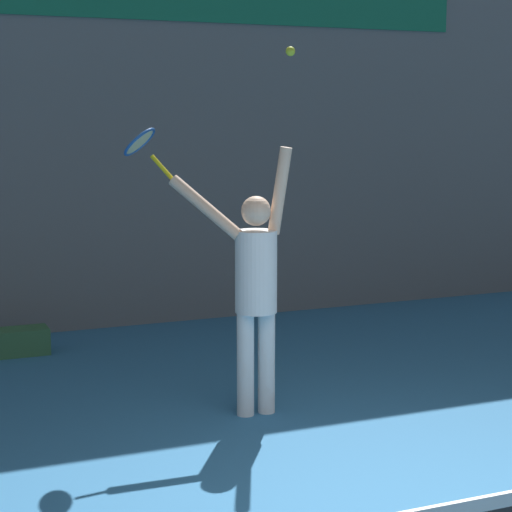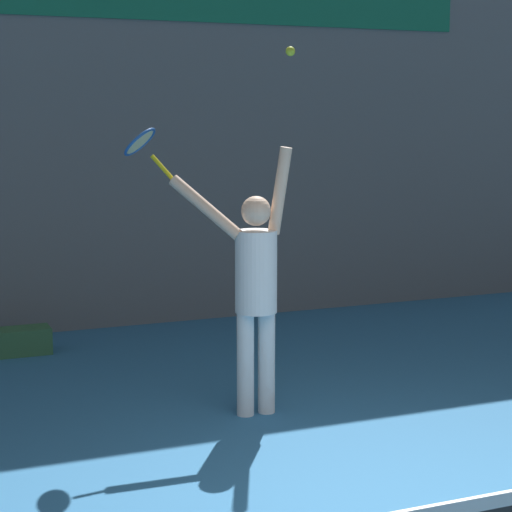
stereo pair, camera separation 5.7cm
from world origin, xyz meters
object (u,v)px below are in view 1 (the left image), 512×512
Objects in this scene: tennis_player at (255,281)px; tennis_racket at (142,145)px; tennis_ball at (290,51)px; equipment_bag at (14,342)px.

tennis_racket reaches higher than tennis_player.
tennis_ball is at bearing -32.91° from tennis_racket.
equipment_bag is at bearing 119.66° from tennis_player.
tennis_ball is at bearing -32.96° from tennis_player.
tennis_ball reaches higher than tennis_racket.
tennis_player is 3.15× the size of equipment_bag.
tennis_player is at bearing -32.90° from tennis_racket.
tennis_racket is (-0.72, 0.46, 1.01)m from tennis_player.
tennis_ball is 4.04m from equipment_bag.
tennis_player is 3.01m from equipment_bag.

